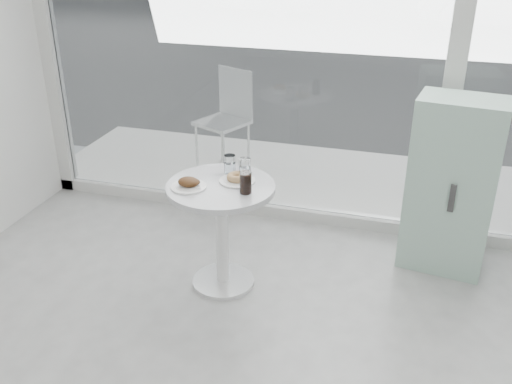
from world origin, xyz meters
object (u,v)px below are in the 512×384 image
(water_tumbler_a, at_px, (230,165))
(cola_glass, at_px, (246,183))
(main_table, at_px, (221,214))
(water_tumbler_b, at_px, (245,169))
(patio_chair, at_px, (228,114))
(plate_fritter, at_px, (189,184))
(plate_donut, at_px, (237,179))
(mint_cabinet, at_px, (452,186))

(water_tumbler_a, distance_m, cola_glass, 0.34)
(main_table, relative_size, water_tumbler_b, 5.92)
(cola_glass, bearing_deg, main_table, 159.88)
(patio_chair, bearing_deg, water_tumbler_b, -43.56)
(plate_fritter, bearing_deg, main_table, 28.53)
(patio_chair, xyz_separation_m, cola_glass, (0.80, -1.96, 0.23))
(patio_chair, bearing_deg, plate_donut, -45.28)
(mint_cabinet, distance_m, patio_chair, 2.39)
(cola_glass, bearing_deg, mint_cabinet, 31.39)
(plate_fritter, relative_size, water_tumbler_a, 1.81)
(patio_chair, height_order, water_tumbler_b, patio_chair)
(plate_fritter, bearing_deg, cola_glass, 3.98)
(patio_chair, bearing_deg, water_tumbler_a, -46.63)
(mint_cabinet, relative_size, water_tumbler_b, 9.79)
(mint_cabinet, xyz_separation_m, patio_chair, (-2.08, 1.18, -0.02))
(water_tumbler_a, bearing_deg, plate_fritter, -120.56)
(water_tumbler_a, height_order, cola_glass, cola_glass)
(plate_fritter, bearing_deg, mint_cabinet, 26.02)
(mint_cabinet, xyz_separation_m, plate_donut, (-1.38, -0.63, 0.15))
(plate_fritter, height_order, water_tumbler_b, water_tumbler_b)
(main_table, xyz_separation_m, water_tumbler_a, (-0.00, 0.20, 0.28))
(water_tumbler_b, bearing_deg, cola_glass, -71.63)
(water_tumbler_b, bearing_deg, main_table, -124.43)
(water_tumbler_b, distance_m, cola_glass, 0.25)
(mint_cabinet, relative_size, water_tumbler_a, 9.95)
(main_table, distance_m, plate_donut, 0.27)
(main_table, relative_size, water_tumbler_a, 6.01)
(water_tumbler_a, bearing_deg, main_table, -89.18)
(main_table, distance_m, plate_fritter, 0.32)
(main_table, relative_size, plate_donut, 3.22)
(plate_donut, bearing_deg, patio_chair, 110.89)
(patio_chair, relative_size, water_tumbler_a, 7.73)
(water_tumbler_a, bearing_deg, mint_cabinet, 19.01)
(patio_chair, height_order, plate_fritter, patio_chair)
(main_table, relative_size, plate_fritter, 3.32)
(main_table, xyz_separation_m, cola_glass, (0.19, -0.07, 0.29))
(cola_glass, bearing_deg, patio_chair, 112.11)
(plate_donut, distance_m, water_tumbler_b, 0.10)
(main_table, bearing_deg, water_tumbler_b, 55.57)
(water_tumbler_b, height_order, cola_glass, cola_glass)
(water_tumbler_a, xyz_separation_m, cola_glass, (0.20, -0.27, 0.01))
(mint_cabinet, bearing_deg, cola_glass, -140.26)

